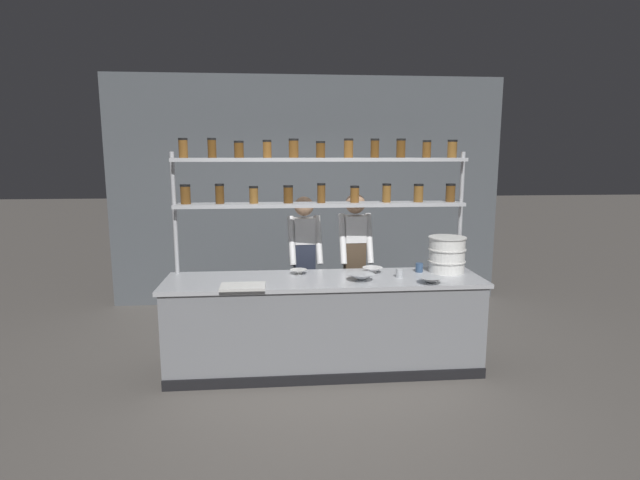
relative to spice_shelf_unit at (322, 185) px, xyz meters
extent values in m
plane|color=#5B5651|center=(0.00, -0.33, -1.80)|extent=(40.00, 40.00, 0.00)
cube|color=#4C5156|center=(0.00, 2.03, -0.22)|extent=(5.46, 0.12, 3.16)
cube|color=gray|center=(0.00, -0.33, -1.36)|extent=(3.00, 0.72, 0.88)
cube|color=#ADAFB5|center=(0.00, -0.33, -0.90)|extent=(3.06, 0.76, 0.04)
cube|color=black|center=(0.00, -0.70, -1.75)|extent=(3.00, 0.03, 0.10)
cylinder|color=#ADAFB5|center=(-1.45, 0.00, -0.73)|extent=(0.04, 0.04, 2.12)
cylinder|color=#ADAFB5|center=(1.45, 0.00, -0.73)|extent=(0.04, 0.04, 2.12)
cube|color=#ADAFB5|center=(0.00, 0.00, -0.20)|extent=(2.90, 0.28, 0.04)
cylinder|color=brown|center=(-1.34, 0.00, -0.09)|extent=(0.10, 0.10, 0.17)
cylinder|color=black|center=(-1.34, 0.00, 0.00)|extent=(0.10, 0.10, 0.02)
cylinder|color=#513314|center=(-1.01, 0.00, -0.09)|extent=(0.09, 0.09, 0.18)
cylinder|color=black|center=(-1.01, 0.00, 0.01)|extent=(0.09, 0.09, 0.02)
cylinder|color=brown|center=(-0.68, 0.00, -0.10)|extent=(0.09, 0.09, 0.15)
cylinder|color=black|center=(-0.68, 0.00, -0.02)|extent=(0.09, 0.09, 0.02)
cylinder|color=#513314|center=(-0.33, 0.00, -0.10)|extent=(0.09, 0.09, 0.16)
cylinder|color=black|center=(-0.33, 0.00, -0.01)|extent=(0.10, 0.10, 0.02)
cylinder|color=brown|center=(0.00, 0.00, -0.09)|extent=(0.08, 0.08, 0.18)
cylinder|color=black|center=(0.00, 0.00, 0.01)|extent=(0.08, 0.08, 0.02)
cylinder|color=brown|center=(0.34, 0.00, -0.10)|extent=(0.09, 0.09, 0.15)
cylinder|color=black|center=(0.34, 0.00, -0.02)|extent=(0.09, 0.09, 0.02)
cylinder|color=brown|center=(0.66, 0.00, -0.09)|extent=(0.09, 0.09, 0.17)
cylinder|color=black|center=(0.66, 0.00, 0.00)|extent=(0.09, 0.09, 0.02)
cylinder|color=brown|center=(0.99, 0.00, -0.10)|extent=(0.10, 0.10, 0.16)
cylinder|color=black|center=(0.99, 0.00, 0.00)|extent=(0.10, 0.10, 0.02)
cylinder|color=brown|center=(1.33, 0.00, -0.10)|extent=(0.10, 0.10, 0.17)
cylinder|color=black|center=(1.33, 0.00, 0.00)|extent=(0.10, 0.10, 0.02)
cube|color=#ADAFB5|center=(0.00, 0.00, 0.25)|extent=(2.90, 0.28, 0.04)
cylinder|color=brown|center=(-1.34, 0.00, 0.35)|extent=(0.09, 0.09, 0.17)
cylinder|color=black|center=(-1.34, 0.00, 0.45)|extent=(0.09, 0.09, 0.02)
cylinder|color=#513314|center=(-1.07, 0.00, 0.35)|extent=(0.08, 0.08, 0.17)
cylinder|color=black|center=(-1.07, 0.00, 0.45)|extent=(0.08, 0.08, 0.02)
cylinder|color=#513314|center=(-0.81, 0.00, 0.34)|extent=(0.09, 0.09, 0.14)
cylinder|color=black|center=(-0.81, 0.00, 0.42)|extent=(0.10, 0.10, 0.02)
cylinder|color=brown|center=(-0.54, 0.00, 0.34)|extent=(0.08, 0.08, 0.15)
cylinder|color=black|center=(-0.54, 0.00, 0.43)|extent=(0.09, 0.09, 0.02)
cylinder|color=brown|center=(-0.28, 0.00, 0.35)|extent=(0.10, 0.10, 0.17)
cylinder|color=black|center=(-0.28, 0.00, 0.44)|extent=(0.10, 0.10, 0.02)
cylinder|color=#513314|center=(-0.01, 0.00, 0.34)|extent=(0.09, 0.09, 0.14)
cylinder|color=black|center=(-0.01, 0.00, 0.42)|extent=(0.09, 0.09, 0.02)
cylinder|color=brown|center=(0.27, 0.00, 0.35)|extent=(0.09, 0.09, 0.17)
cylinder|color=black|center=(0.27, 0.00, 0.45)|extent=(0.09, 0.09, 0.02)
cylinder|color=#513314|center=(0.53, 0.00, 0.35)|extent=(0.08, 0.08, 0.17)
cylinder|color=black|center=(0.53, 0.00, 0.45)|extent=(0.09, 0.09, 0.02)
cylinder|color=#513314|center=(0.80, 0.00, 0.35)|extent=(0.09, 0.09, 0.17)
cylinder|color=black|center=(0.80, 0.00, 0.45)|extent=(0.09, 0.09, 0.02)
cylinder|color=brown|center=(1.06, 0.00, 0.34)|extent=(0.09, 0.09, 0.15)
cylinder|color=black|center=(1.06, 0.00, 0.43)|extent=(0.09, 0.09, 0.02)
cylinder|color=brown|center=(1.33, 0.00, 0.35)|extent=(0.10, 0.10, 0.16)
cylinder|color=black|center=(1.33, 0.00, 0.44)|extent=(0.10, 0.10, 0.02)
cylinder|color=black|center=(-0.24, 0.36, -1.40)|extent=(0.11, 0.11, 0.80)
cylinder|color=black|center=(-0.08, 0.38, -1.40)|extent=(0.11, 0.11, 0.80)
cube|color=#232838|center=(-0.16, 0.37, -0.83)|extent=(0.24, 0.19, 0.34)
cube|color=white|center=(-0.16, 0.37, -0.52)|extent=(0.24, 0.20, 0.28)
sphere|color=#A37A5B|center=(-0.16, 0.37, -0.25)|extent=(0.21, 0.21, 0.21)
cylinder|color=white|center=(-0.29, 0.29, -0.61)|extent=(0.09, 0.25, 0.52)
cylinder|color=white|center=(-0.01, 0.32, -0.61)|extent=(0.09, 0.25, 0.52)
cylinder|color=black|center=(0.31, 0.28, -1.39)|extent=(0.11, 0.11, 0.81)
cylinder|color=black|center=(0.47, 0.29, -1.39)|extent=(0.11, 0.11, 0.81)
cube|color=#473828|center=(0.39, 0.28, -0.81)|extent=(0.22, 0.18, 0.35)
cube|color=white|center=(0.39, 0.28, -0.49)|extent=(0.23, 0.19, 0.29)
sphere|color=#A37A5B|center=(0.39, 0.28, -0.22)|extent=(0.21, 0.21, 0.21)
cylinder|color=white|center=(0.25, 0.22, -0.59)|extent=(0.08, 0.25, 0.53)
cylinder|color=white|center=(0.54, 0.23, -0.59)|extent=(0.08, 0.25, 0.53)
cylinder|color=white|center=(1.25, -0.19, -0.82)|extent=(0.36, 0.36, 0.11)
cylinder|color=silver|center=(1.25, -0.19, -0.76)|extent=(0.38, 0.38, 0.01)
cylinder|color=white|center=(1.25, -0.19, -0.70)|extent=(0.36, 0.36, 0.11)
cylinder|color=silver|center=(1.25, -0.19, -0.64)|extent=(0.38, 0.38, 0.01)
cylinder|color=white|center=(1.25, -0.19, -0.58)|extent=(0.36, 0.36, 0.11)
cylinder|color=silver|center=(1.25, -0.19, -0.52)|extent=(0.38, 0.38, 0.01)
cube|color=silver|center=(-0.76, -0.62, -0.86)|extent=(0.40, 0.26, 0.02)
cylinder|color=#B2B7BC|center=(0.33, -0.46, -0.87)|extent=(0.11, 0.11, 0.01)
cone|color=#B2B7BC|center=(0.33, -0.46, -0.84)|extent=(0.25, 0.25, 0.07)
cylinder|color=#B2B7BC|center=(0.96, -0.63, -0.87)|extent=(0.10, 0.10, 0.01)
cone|color=#B2B7BC|center=(0.96, -0.63, -0.85)|extent=(0.23, 0.23, 0.06)
cylinder|color=silver|center=(-0.24, -0.14, -0.87)|extent=(0.08, 0.08, 0.01)
cone|color=silver|center=(-0.24, -0.14, -0.85)|extent=(0.17, 0.17, 0.05)
cylinder|color=white|center=(0.50, -0.16, -0.87)|extent=(0.09, 0.09, 0.01)
cone|color=white|center=(0.50, -0.16, -0.85)|extent=(0.21, 0.21, 0.06)
cylinder|color=#334C70|center=(0.98, -0.16, -0.83)|extent=(0.07, 0.07, 0.09)
cylinder|color=#B2B7BC|center=(0.73, -0.36, -0.84)|extent=(0.07, 0.07, 0.08)
camera|label=1|loc=(-0.46, -4.99, 0.30)|focal=28.00mm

